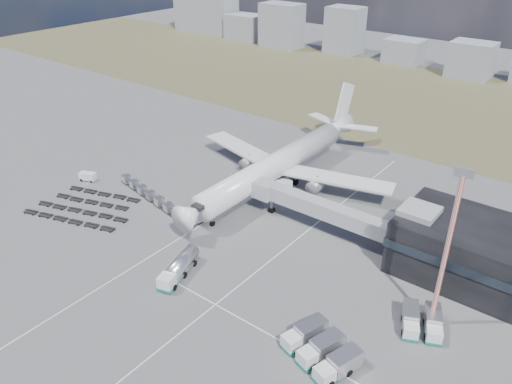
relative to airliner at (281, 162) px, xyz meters
The scene contains 16 objects.
ground 32.81m from the airliner, 90.00° to the right, with size 420.00×420.00×0.00m, color #565659.
grass_strip 77.80m from the airliner, 90.00° to the left, with size 420.00×90.00×0.01m, color brown.
lane_markings 31.41m from the airliner, 71.60° to the right, with size 47.12×110.00×0.01m.
terminal 48.51m from the airliner, ahead, with size 30.40×16.40×11.00m.
jet_bridge 19.89m from the airliner, 36.93° to the right, with size 30.30×3.80×7.05m.
airliner is the anchor object (origin of this frame).
skyline 120.20m from the airliner, 92.06° to the left, with size 303.25×21.65×24.41m.
fuel_tanker 39.34m from the airliner, 80.92° to the right, with size 5.37×10.71×3.36m.
pushback_tug 25.12m from the airliner, 99.32° to the right, with size 3.16×1.78×1.44m, color white.
utility_van 45.11m from the airliner, 143.74° to the right, with size 3.83×1.73×2.08m, color white.
catering_truck 6.18m from the airliner, 56.43° to the right, with size 4.17×6.00×2.55m.
service_trucks_near 52.85m from the airliner, 48.58° to the right, with size 11.18×9.68×2.88m.
service_trucks_far 50.86m from the airliner, 30.25° to the right, with size 7.78×8.33×2.67m.
uld_row 29.21m from the airliner, 123.43° to the right, with size 27.08×6.65×1.84m.
baggage_dollies 43.72m from the airliner, 126.87° to the right, with size 23.84×19.06×0.68m.
floodlight_mast 50.99m from the airliner, 27.78° to the right, with size 2.49×2.02×26.11m.
Camera 1 is at (58.42, -52.21, 53.77)m, focal length 35.00 mm.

